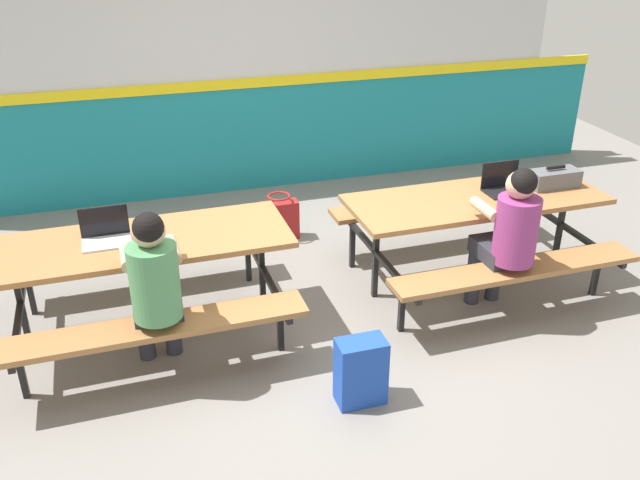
% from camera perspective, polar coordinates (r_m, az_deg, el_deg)
% --- Properties ---
extents(ground_plane, '(10.00, 10.00, 0.02)m').
position_cam_1_polar(ground_plane, '(5.23, 0.32, -5.97)').
color(ground_plane, gray).
extents(accent_backdrop, '(8.00, 0.14, 2.60)m').
position_cam_1_polar(accent_backdrop, '(7.14, -6.11, 13.77)').
color(accent_backdrop, teal).
rests_on(accent_backdrop, ground).
extents(picnic_table_left, '(2.02, 1.58, 0.74)m').
position_cam_1_polar(picnic_table_left, '(4.86, -14.48, -1.66)').
color(picnic_table_left, '#9E6B3D').
rests_on(picnic_table_left, ground).
extents(picnic_table_right, '(2.02, 1.58, 0.74)m').
position_cam_1_polar(picnic_table_right, '(5.50, 12.76, 1.96)').
color(picnic_table_right, '#9E6B3D').
rests_on(picnic_table_right, ground).
extents(student_nearer, '(0.36, 0.53, 1.21)m').
position_cam_1_polar(student_nearer, '(4.31, -13.66, -3.41)').
color(student_nearer, '#2D2D38').
rests_on(student_nearer, ground).
extents(student_further, '(0.36, 0.53, 1.21)m').
position_cam_1_polar(student_further, '(5.00, 15.50, 0.71)').
color(student_further, '#2D2D38').
rests_on(student_further, ground).
extents(laptop_silver, '(0.32, 0.22, 0.22)m').
position_cam_1_polar(laptop_silver, '(4.80, -17.43, 0.39)').
color(laptop_silver, silver).
rests_on(laptop_silver, picnic_table_left).
extents(laptop_dark, '(0.32, 0.22, 0.22)m').
position_cam_1_polar(laptop_dark, '(5.58, 15.05, 4.39)').
color(laptop_dark, black).
rests_on(laptop_dark, picnic_table_right).
extents(toolbox_grey, '(0.40, 0.18, 0.18)m').
position_cam_1_polar(toolbox_grey, '(5.78, 18.94, 4.89)').
color(toolbox_grey, '#595B60').
rests_on(toolbox_grey, picnic_table_right).
extents(backpack_dark, '(0.30, 0.22, 0.44)m').
position_cam_1_polar(backpack_dark, '(4.26, 3.39, -10.87)').
color(backpack_dark, '#1E47B2').
rests_on(backpack_dark, ground).
extents(tote_bag_bright, '(0.34, 0.21, 0.43)m').
position_cam_1_polar(tote_bag_bright, '(6.24, -3.39, 1.74)').
color(tote_bag_bright, maroon).
rests_on(tote_bag_bright, ground).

